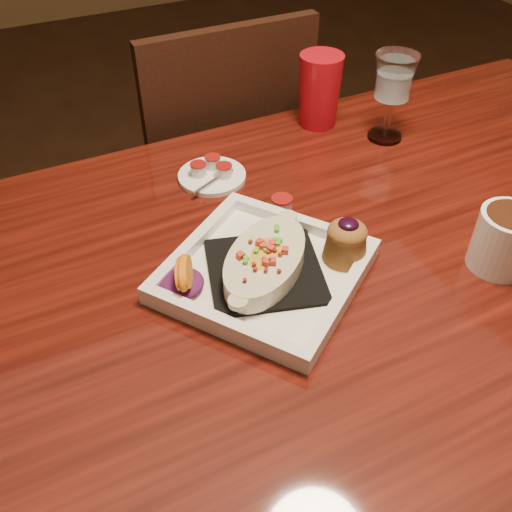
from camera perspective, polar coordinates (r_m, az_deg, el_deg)
name	(u,v)px	position (r m, az deg, el deg)	size (l,w,h in m)	color
floor	(325,475)	(1.52, 6.96, -20.94)	(7.00, 7.00, 0.00)	black
table	(356,288)	(0.99, 10.01, -3.17)	(1.50, 0.90, 0.75)	maroon
chair_far	(215,175)	(1.51, -4.07, 8.07)	(0.42, 0.42, 0.93)	black
plate	(274,264)	(0.84, 1.77, -0.82)	(0.37, 0.37, 0.08)	white
coffee_mug	(507,238)	(0.92, 23.82, 1.69)	(0.13, 0.09, 0.10)	white
goblet	(394,82)	(1.16, 13.60, 16.57)	(0.08, 0.08, 0.17)	silver
saucer	(212,174)	(1.06, -4.44, 8.18)	(0.12, 0.12, 0.08)	white
creamer_loose	(282,205)	(0.97, 2.59, 5.15)	(0.04, 0.04, 0.03)	silver
red_tumbler	(320,91)	(1.21, 6.37, 16.11)	(0.09, 0.09, 0.15)	red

